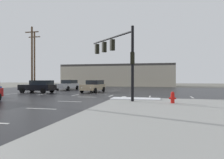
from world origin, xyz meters
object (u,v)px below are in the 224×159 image
object	(u,v)px
sedan_tan	(94,86)
utility_pole_distant	(34,59)
sedan_silver	(68,85)
fire_hydrant	(173,97)
utility_pole_far	(32,57)
sedan_black	(38,86)
traffic_signal_mast	(117,52)

from	to	relation	value
sedan_tan	utility_pole_distant	distance (m)	14.66
sedan_silver	fire_hydrant	bearing A→B (deg)	46.73
utility_pole_distant	utility_pole_far	bearing A→B (deg)	-60.77
fire_hydrant	utility_pole_far	size ratio (longest dim) A/B	0.08
utility_pole_distant	sedan_black	bearing A→B (deg)	-54.34
sedan_tan	utility_pole_far	bearing A→B (deg)	-94.11
traffic_signal_mast	utility_pole_far	world-z (taller)	utility_pole_far
utility_pole_distant	traffic_signal_mast	bearing A→B (deg)	-40.80
fire_hydrant	sedan_tan	world-z (taller)	sedan_tan
sedan_silver	traffic_signal_mast	bearing A→B (deg)	41.06
sedan_silver	utility_pole_distant	world-z (taller)	utility_pole_distant
traffic_signal_mast	sedan_silver	size ratio (longest dim) A/B	1.22
utility_pole_far	utility_pole_distant	size ratio (longest dim) A/B	0.98
sedan_silver	sedan_black	size ratio (longest dim) A/B	0.99
sedan_black	utility_pole_distant	world-z (taller)	utility_pole_distant
traffic_signal_mast	fire_hydrant	xyz separation A→B (m)	(4.36, -2.10, -3.53)
sedan_black	traffic_signal_mast	bearing A→B (deg)	155.81
sedan_silver	sedan_black	world-z (taller)	same
fire_hydrant	sedan_tan	bearing A→B (deg)	129.38
sedan_tan	fire_hydrant	bearing A→B (deg)	43.90
traffic_signal_mast	utility_pole_far	bearing A→B (deg)	10.26
sedan_silver	utility_pole_distant	size ratio (longest dim) A/B	0.47
fire_hydrant	sedan_silver	xyz separation A→B (m)	(-14.95, 15.63, 0.32)
sedan_tan	sedan_silver	distance (m)	7.03
utility_pole_far	utility_pole_distant	bearing A→B (deg)	119.23
fire_hydrant	utility_pole_far	xyz separation A→B (m)	(-19.55, 12.93, 4.49)
fire_hydrant	sedan_black	world-z (taller)	sedan_black
sedan_black	utility_pole_distant	size ratio (longest dim) A/B	0.47
traffic_signal_mast	fire_hydrant	bearing A→B (deg)	-159.96
fire_hydrant	utility_pole_distant	xyz separation A→B (m)	(-22.03, 17.35, 4.60)
traffic_signal_mast	sedan_black	size ratio (longest dim) A/B	1.20
sedan_tan	traffic_signal_mast	bearing A→B (deg)	32.76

